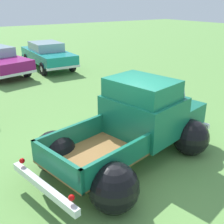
{
  "coord_description": "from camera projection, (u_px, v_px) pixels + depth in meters",
  "views": [
    {
      "loc": [
        -3.42,
        -4.57,
        3.59
      ],
      "look_at": [
        0.0,
        0.56,
        1.08
      ],
      "focal_mm": 44.02,
      "sensor_mm": 36.0,
      "label": 1
    }
  ],
  "objects": [
    {
      "name": "ground_plane",
      "position": [
        125.0,
        161.0,
        6.63
      ],
      "size": [
        80.0,
        80.0,
        0.0
      ],
      "primitive_type": "plane",
      "color": "#609347"
    },
    {
      "name": "vintage_pickup_truck",
      "position": [
        136.0,
        127.0,
        6.61
      ],
      "size": [
        4.91,
        3.49,
        1.96
      ],
      "rotation": [
        0.0,
        0.0,
        0.21
      ],
      "color": "black",
      "rests_on": "ground"
    },
    {
      "name": "show_car_1",
      "position": [
        47.0,
        54.0,
        15.52
      ],
      "size": [
        1.92,
        4.65,
        1.43
      ],
      "rotation": [
        0.0,
        0.0,
        -1.6
      ],
      "color": "black",
      "rests_on": "ground"
    }
  ]
}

